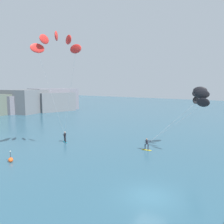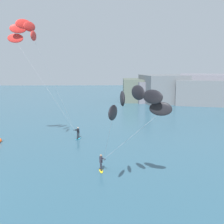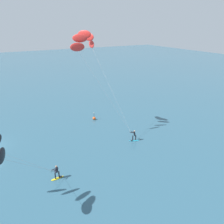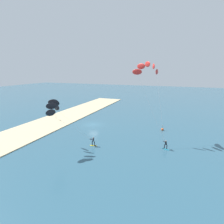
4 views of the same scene
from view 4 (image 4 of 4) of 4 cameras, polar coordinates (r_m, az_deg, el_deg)
name	(u,v)px [view 4 (image 4 of 4)]	position (r m, az deg, el deg)	size (l,w,h in m)	color
ground_plane	(93,125)	(46.92, -5.98, -3.98)	(240.00, 240.00, 0.00)	#2D566B
sand_strip	(57,120)	(52.84, -16.96, -2.43)	(80.00, 11.02, 0.16)	#C6B289
kitesurfer_nearshore	(55,108)	(33.12, -17.47, 1.29)	(5.86, 8.66, 8.85)	yellow
kitesurfer_mid_water	(148,71)	(37.23, 11.26, 12.66)	(8.51, 8.34, 15.42)	#23ADD1
marker_buoy	(162,129)	(43.84, 15.61, -5.26)	(0.56, 0.56, 1.38)	#EA5119
beach_flag	(55,114)	(52.93, -17.42, -0.62)	(0.57, 0.05, 2.20)	gray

